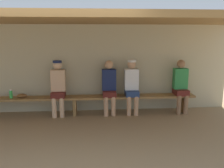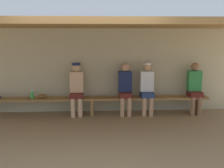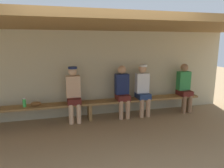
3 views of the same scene
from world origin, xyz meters
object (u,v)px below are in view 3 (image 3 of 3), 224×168
Objects in this scene: player_middle at (122,89)px; player_leftmost at (143,88)px; player_in_white at (74,92)px; water_bottle_orange at (24,103)px; player_rightmost at (184,86)px; baseball_glove_dark_brown at (36,104)px; bench at (90,105)px.

player_leftmost is at bearing 0.05° from player_middle.
player_in_white is 6.47× the size of water_bottle_orange.
player_leftmost reaches higher than water_bottle_orange.
player_rightmost is at bearing -0.01° from player_in_white.
water_bottle_orange is 0.25m from baseball_glove_dark_brown.
baseball_glove_dark_brown is at bearing 178.86° from bench.
player_middle is (-1.81, 0.00, 0.00)m from player_rightmost.
bench is 4.49× the size of player_rightmost.
water_bottle_orange is (-4.16, -0.02, -0.17)m from player_rightmost.
player_leftmost reaches higher than baseball_glove_dark_brown.
player_in_white is 1.01× the size of player_rightmost.
water_bottle_orange is at bearing -179.24° from bench.
player_in_white is 1.13m from water_bottle_orange.
player_middle is (1.23, -0.00, -0.02)m from player_in_white.
player_in_white is at bearing 1.20° from water_bottle_orange.
player_leftmost is at bearing 176.63° from baseball_glove_dark_brown.
bench is 0.92m from player_middle.
player_rightmost is at bearing -0.02° from player_leftmost.
player_rightmost reaches higher than baseball_glove_dark_brown.
player_middle reaches higher than baseball_glove_dark_brown.
player_middle reaches higher than water_bottle_orange.
player_rightmost is (2.66, 0.00, 0.34)m from bench.
water_bottle_orange is (-1.50, -0.02, 0.17)m from bench.
player_middle is 0.56m from player_leftmost.
player_middle is 6.42× the size of water_bottle_orange.
bench is 4.46× the size of player_in_white.
player_rightmost is at bearing 0.07° from bench.
player_rightmost is at bearing 0.00° from player_middle.
player_leftmost is at bearing 0.46° from water_bottle_orange.
baseball_glove_dark_brown is (0.24, 0.04, -0.05)m from water_bottle_orange.
player_middle is at bearing 0.21° from bench.
player_in_white and player_leftmost have the same top height.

